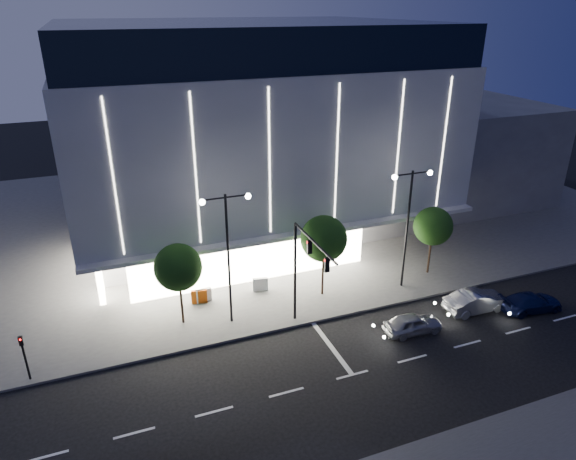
# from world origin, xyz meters

# --- Properties ---
(ground) EXTENTS (160.00, 160.00, 0.00)m
(ground) POSITION_xyz_m (0.00, 0.00, 0.00)
(ground) COLOR black
(ground) RESTS_ON ground
(sidewalk_museum) EXTENTS (70.00, 40.00, 0.15)m
(sidewalk_museum) POSITION_xyz_m (5.00, 24.00, 0.07)
(sidewalk_museum) COLOR #474747
(sidewalk_museum) RESTS_ON ground
(museum) EXTENTS (30.00, 25.80, 18.00)m
(museum) POSITION_xyz_m (2.98, 22.31, 9.27)
(museum) COLOR #4C4C51
(museum) RESTS_ON ground
(annex_building) EXTENTS (16.00, 20.00, 10.00)m
(annex_building) POSITION_xyz_m (26.00, 24.00, 5.00)
(annex_building) COLOR #4C4C51
(annex_building) RESTS_ON ground
(traffic_mast) EXTENTS (0.33, 5.89, 7.07)m
(traffic_mast) POSITION_xyz_m (1.00, 3.34, 5.03)
(traffic_mast) COLOR black
(traffic_mast) RESTS_ON ground
(street_lamp_west) EXTENTS (3.16, 0.36, 9.00)m
(street_lamp_west) POSITION_xyz_m (-3.00, 6.00, 5.96)
(street_lamp_west) COLOR black
(street_lamp_west) RESTS_ON ground
(street_lamp_east) EXTENTS (3.16, 0.36, 9.00)m
(street_lamp_east) POSITION_xyz_m (10.00, 6.00, 5.96)
(street_lamp_east) COLOR black
(street_lamp_east) RESTS_ON ground
(ped_signal_far) EXTENTS (0.22, 0.24, 3.00)m
(ped_signal_far) POSITION_xyz_m (-15.00, 4.50, 1.89)
(ped_signal_far) COLOR black
(ped_signal_far) RESTS_ON ground
(tree_left) EXTENTS (3.02, 3.02, 5.72)m
(tree_left) POSITION_xyz_m (-5.97, 7.02, 4.03)
(tree_left) COLOR black
(tree_left) RESTS_ON ground
(tree_mid) EXTENTS (3.25, 3.25, 6.15)m
(tree_mid) POSITION_xyz_m (4.03, 7.02, 4.33)
(tree_mid) COLOR black
(tree_mid) RESTS_ON ground
(tree_right) EXTENTS (2.91, 2.91, 5.51)m
(tree_right) POSITION_xyz_m (13.03, 7.02, 3.88)
(tree_right) COLOR black
(tree_right) RESTS_ON ground
(car_lead) EXTENTS (3.90, 1.75, 1.30)m
(car_lead) POSITION_xyz_m (7.50, 0.81, 0.65)
(car_lead) COLOR #96979D
(car_lead) RESTS_ON ground
(car_second) EXTENTS (4.56, 1.69, 1.49)m
(car_second) POSITION_xyz_m (12.97, 1.42, 0.74)
(car_second) COLOR #989A9F
(car_second) RESTS_ON ground
(car_third) EXTENTS (4.56, 2.27, 1.27)m
(car_third) POSITION_xyz_m (16.49, 0.11, 0.64)
(car_third) COLOR #111842
(car_third) RESTS_ON ground
(barrier_b) EXTENTS (1.12, 0.38, 1.00)m
(barrier_b) POSITION_xyz_m (-4.18, 9.03, 0.65)
(barrier_b) COLOR silver
(barrier_b) RESTS_ON sidewalk_museum
(barrier_c) EXTENTS (1.13, 0.43, 1.00)m
(barrier_c) POSITION_xyz_m (-4.50, 8.96, 0.65)
(barrier_c) COLOR #D14A0B
(barrier_c) RESTS_ON sidewalk_museum
(barrier_d) EXTENTS (1.13, 0.49, 1.00)m
(barrier_d) POSITION_xyz_m (0.00, 9.06, 0.65)
(barrier_d) COLOR silver
(barrier_d) RESTS_ON sidewalk_museum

